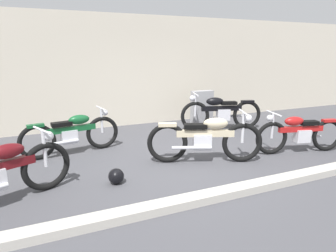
{
  "coord_description": "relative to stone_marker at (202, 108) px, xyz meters",
  "views": [
    {
      "loc": [
        -2.31,
        -4.72,
        2.05
      ],
      "look_at": [
        0.02,
        0.7,
        0.55
      ],
      "focal_mm": 31.12,
      "sensor_mm": 36.0,
      "label": 1
    }
  ],
  "objects": [
    {
      "name": "helmet",
      "position": [
        -3.23,
        -2.92,
        -0.37
      ],
      "size": [
        0.25,
        0.25,
        0.25
      ],
      "primitive_type": "sphere",
      "color": "black",
      "rests_on": "ground_plane"
    },
    {
      "name": "motorcycle_red",
      "position": [
        0.64,
        -2.95,
        -0.07
      ],
      "size": [
        1.93,
        0.69,
        0.88
      ],
      "rotation": [
        0.0,
        0.0,
        2.9
      ],
      "color": "black",
      "rests_on": "ground_plane"
    },
    {
      "name": "motorcycle_green",
      "position": [
        -3.7,
        -1.16,
        -0.05
      ],
      "size": [
        2.01,
        0.63,
        0.91
      ],
      "rotation": [
        0.0,
        0.0,
        0.16
      ],
      "color": "black",
      "rests_on": "ground_plane"
    },
    {
      "name": "motorcycle_black",
      "position": [
        0.19,
        -0.68,
        -0.01
      ],
      "size": [
        2.16,
        0.86,
        1.0
      ],
      "rotation": [
        0.0,
        0.0,
        2.86
      ],
      "color": "black",
      "rests_on": "ground_plane"
    },
    {
      "name": "ground_plane",
      "position": [
        -1.86,
        -2.49,
        -0.49
      ],
      "size": [
        40.0,
        40.0,
        0.0
      ],
      "primitive_type": "plane",
      "color": "#47474C"
    },
    {
      "name": "curb_strip",
      "position": [
        -1.86,
        -3.98,
        -0.43
      ],
      "size": [
        18.0,
        0.24,
        0.12
      ],
      "primitive_type": "cube",
      "color": "#B7B2A8",
      "rests_on": "ground_plane"
    },
    {
      "name": "stone_marker",
      "position": [
        0.0,
        0.0,
        0.0
      ],
      "size": [
        0.65,
        0.2,
        0.99
      ],
      "primitive_type": "cube",
      "rotation": [
        0.0,
        0.0,
        0.0
      ],
      "color": "#9E9EA3",
      "rests_on": "ground_plane"
    },
    {
      "name": "motorcycle_cream",
      "position": [
        -1.43,
        -2.66,
        -0.02
      ],
      "size": [
        2.06,
        1.01,
        0.98
      ],
      "rotation": [
        0.0,
        0.0,
        -0.38
      ],
      "color": "black",
      "rests_on": "ground_plane"
    },
    {
      "name": "building_wall",
      "position": [
        -1.86,
        0.92,
        1.04
      ],
      "size": [
        18.0,
        0.3,
        3.06
      ],
      "primitive_type": "cube",
      "color": "beige",
      "rests_on": "ground_plane"
    }
  ]
}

